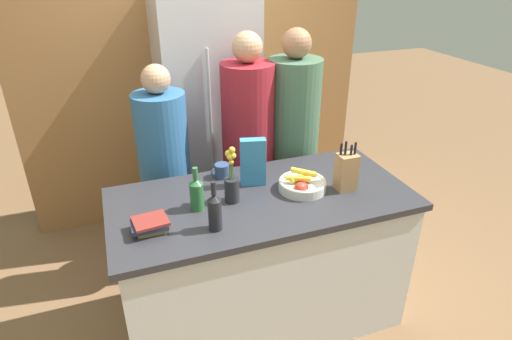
% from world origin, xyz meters
% --- Properties ---
extents(ground_plane, '(14.00, 14.00, 0.00)m').
position_xyz_m(ground_plane, '(0.00, 0.00, 0.00)').
color(ground_plane, brown).
extents(kitchen_island, '(1.74, 0.82, 0.93)m').
position_xyz_m(kitchen_island, '(0.00, 0.00, 0.47)').
color(kitchen_island, silver).
rests_on(kitchen_island, ground_plane).
extents(back_wall_wood, '(2.94, 0.12, 2.60)m').
position_xyz_m(back_wall_wood, '(0.00, 1.58, 1.30)').
color(back_wall_wood, '#9E6B3D').
rests_on(back_wall_wood, ground_plane).
extents(refrigerator, '(0.73, 0.63, 1.95)m').
position_xyz_m(refrigerator, '(-0.01, 1.22, 0.97)').
color(refrigerator, '#B7B7BC').
rests_on(refrigerator, ground_plane).
extents(fruit_bowl, '(0.28, 0.28, 0.12)m').
position_xyz_m(fruit_bowl, '(0.25, -0.01, 0.97)').
color(fruit_bowl, silver).
rests_on(fruit_bowl, kitchen_island).
extents(knife_block, '(0.11, 0.10, 0.30)m').
position_xyz_m(knife_block, '(0.49, -0.09, 1.05)').
color(knife_block, '#A87A4C').
rests_on(knife_block, kitchen_island).
extents(flower_vase, '(0.08, 0.08, 0.33)m').
position_xyz_m(flower_vase, '(-0.18, 0.01, 1.04)').
color(flower_vase, '#232328').
rests_on(flower_vase, kitchen_island).
extents(cereal_box, '(0.16, 0.09, 0.29)m').
position_xyz_m(cereal_box, '(0.00, 0.16, 1.08)').
color(cereal_box, teal).
rests_on(cereal_box, kitchen_island).
extents(coffee_mug, '(0.13, 0.09, 0.09)m').
position_xyz_m(coffee_mug, '(-0.15, 0.31, 0.97)').
color(coffee_mug, '#334770').
rests_on(coffee_mug, kitchen_island).
extents(book_stack, '(0.19, 0.16, 0.07)m').
position_xyz_m(book_stack, '(-0.65, -0.13, 0.97)').
color(book_stack, '#99844C').
rests_on(book_stack, kitchen_island).
extents(bottle_oil, '(0.08, 0.08, 0.25)m').
position_xyz_m(bottle_oil, '(-0.38, -0.01, 1.03)').
color(bottle_oil, '#286633').
rests_on(bottle_oil, kitchen_island).
extents(bottle_vinegar, '(0.07, 0.07, 0.27)m').
position_xyz_m(bottle_vinegar, '(-0.34, -0.22, 1.04)').
color(bottle_vinegar, black).
rests_on(bottle_vinegar, kitchen_island).
extents(person_at_sink, '(0.34, 0.34, 1.58)m').
position_xyz_m(person_at_sink, '(-0.45, 0.67, 0.88)').
color(person_at_sink, '#383842').
rests_on(person_at_sink, ground_plane).
extents(person_in_blue, '(0.37, 0.37, 1.74)m').
position_xyz_m(person_in_blue, '(0.14, 0.67, 0.98)').
color(person_in_blue, '#383842').
rests_on(person_in_blue, ground_plane).
extents(person_in_red_tee, '(0.38, 0.38, 1.75)m').
position_xyz_m(person_in_red_tee, '(0.49, 0.66, 0.98)').
color(person_in_red_tee, '#383842').
rests_on(person_in_red_tee, ground_plane).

